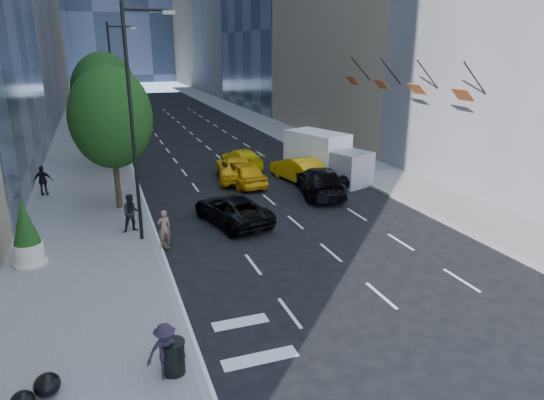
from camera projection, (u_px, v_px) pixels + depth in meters
name	position (u px, v px, depth m)	size (l,w,h in m)	color
ground	(309.00, 256.00, 20.45)	(160.00, 160.00, 0.00)	black
sidewalk_left	(87.00, 142.00, 44.45)	(6.00, 120.00, 0.15)	slate
sidewalk_right	(280.00, 131.00, 50.57)	(4.00, 120.00, 0.15)	slate
lamp_near	(135.00, 112.00, 20.25)	(2.13, 0.22, 10.00)	black
lamp_far	(115.00, 83.00, 36.40)	(2.13, 0.22, 10.00)	black
tree_near	(111.00, 118.00, 24.71)	(4.20, 4.20, 7.46)	#2E2312
tree_mid	(105.00, 94.00, 33.58)	(4.50, 4.50, 7.99)	#2E2312
tree_far	(102.00, 89.00, 45.45)	(3.90, 3.90, 6.92)	#2E2312
traffic_signal	(108.00, 87.00, 53.00)	(2.48, 0.53, 5.20)	black
facade_flags	(400.00, 83.00, 30.99)	(1.85, 13.30, 2.05)	black
skateboarder	(164.00, 230.00, 21.10)	(0.58, 0.38, 1.60)	#7C664E
black_sedan_lincoln	(232.00, 210.00, 24.09)	(2.32, 5.02, 1.40)	black
black_sedan_mercedes	(320.00, 181.00, 28.74)	(2.30, 5.66, 1.64)	black
taxi_a	(243.00, 173.00, 30.70)	(1.81, 4.51, 1.54)	#F4B00C
taxi_b	(299.00, 169.00, 31.63)	(1.70, 4.87, 1.60)	#D39F0B
taxi_c	(237.00, 168.00, 32.05)	(2.51, 5.44, 1.51)	yellow
taxi_d	(241.00, 159.00, 35.14)	(1.91, 4.71, 1.37)	yellow
city_bus	(129.00, 115.00, 49.24)	(2.98, 12.74, 3.55)	#B7BABE
box_truck	(326.00, 156.00, 32.08)	(4.18, 6.67, 3.00)	white
pedestrian_a	(132.00, 213.00, 22.49)	(0.88, 0.68, 1.81)	black
pedestrian_b	(43.00, 181.00, 28.06)	(1.02, 0.43, 1.75)	black
pedestrian_c	(166.00, 351.00, 12.49)	(1.01, 0.58, 1.57)	#251C2B
trash_can	(174.00, 358.00, 12.76)	(0.60, 0.60, 0.90)	black
planter_shrub	(26.00, 234.00, 18.95)	(1.13, 1.13, 2.71)	beige
garbage_bags	(37.00, 391.00, 11.79)	(1.13, 1.09, 0.56)	black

